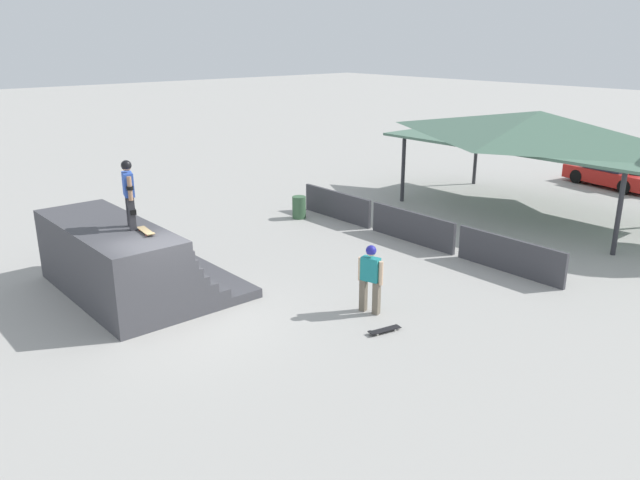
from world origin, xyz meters
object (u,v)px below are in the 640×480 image
at_px(skateboard_on_ground, 384,330).
at_px(skater_on_deck, 129,190).
at_px(trash_bin, 299,207).
at_px(parked_car_red, 611,173).
at_px(skateboard_on_deck, 146,231).
at_px(bystander_walking, 370,273).

bearing_deg(skateboard_on_ground, skater_on_deck, -46.03).
bearing_deg(trash_bin, skater_on_deck, -67.49).
xyz_separation_m(skater_on_deck, trash_bin, (-3.37, 8.13, -2.57)).
distance_m(skateboard_on_ground, parked_car_red, 19.35).
bearing_deg(skateboard_on_deck, bystander_walking, 53.07).
height_order(skater_on_deck, parked_car_red, skater_on_deck).
relative_size(skateboard_on_ground, trash_bin, 1.01).
bearing_deg(trash_bin, skateboard_on_deck, -63.52).
bearing_deg(skateboard_on_ground, trash_bin, -105.88).
bearing_deg(parked_car_red, skater_on_deck, -84.05).
height_order(bystander_walking, skateboard_on_ground, bystander_walking).
xyz_separation_m(bystander_walking, skateboard_on_ground, (1.03, -0.55, -0.99)).
relative_size(skater_on_deck, bystander_walking, 0.98).
distance_m(skateboard_on_deck, trash_bin, 9.16).
distance_m(skater_on_deck, skateboard_on_deck, 1.15).
bearing_deg(bystander_walking, skateboard_on_ground, 135.50).
relative_size(bystander_walking, skateboard_on_ground, 2.07).
distance_m(bystander_walking, parked_car_red, 18.63).
bearing_deg(skater_on_deck, skateboard_on_ground, 48.88).
distance_m(skater_on_deck, skateboard_on_ground, 7.19).
xyz_separation_m(skater_on_deck, bystander_walking, (4.51, 4.08, -1.95)).
distance_m(skater_on_deck, bystander_walking, 6.39).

